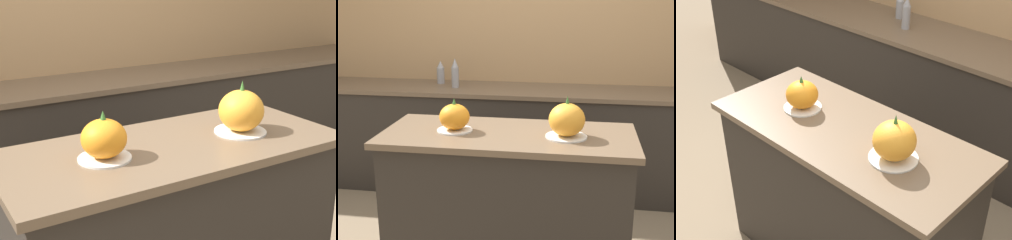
{
  "view_description": "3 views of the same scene",
  "coord_description": "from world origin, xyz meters",
  "views": [
    {
      "loc": [
        -0.93,
        -1.49,
        1.59
      ],
      "look_at": [
        -0.05,
        -0.04,
        1.06
      ],
      "focal_mm": 50.0,
      "sensor_mm": 36.0,
      "label": 1
    },
    {
      "loc": [
        0.39,
        -2.44,
        1.69
      ],
      "look_at": [
        -0.0,
        -0.04,
        1.02
      ],
      "focal_mm": 50.0,
      "sensor_mm": 36.0,
      "label": 2
    },
    {
      "loc": [
        1.32,
        -1.39,
        2.17
      ],
      "look_at": [
        0.01,
        -0.02,
        1.0
      ],
      "focal_mm": 50.0,
      "sensor_mm": 36.0,
      "label": 3
    }
  ],
  "objects": [
    {
      "name": "back_counter",
      "position": [
        0.0,
        1.4,
        0.45
      ],
      "size": [
        6.0,
        0.6,
        0.9
      ],
      "color": "#2D2823",
      "rests_on": "ground_plane"
    },
    {
      "name": "pumpkin_cake_right",
      "position": [
        0.32,
        -0.03,
        1.03
      ],
      "size": [
        0.22,
        0.22,
        0.23
      ],
      "color": "white",
      "rests_on": "kitchen_island"
    },
    {
      "name": "wall_back",
      "position": [
        0.0,
        1.73,
        1.25
      ],
      "size": [
        8.0,
        0.06,
        2.5
      ],
      "color": "tan",
      "rests_on": "ground_plane"
    },
    {
      "name": "pumpkin_cake_left",
      "position": [
        -0.3,
        -0.01,
        1.01
      ],
      "size": [
        0.2,
        0.2,
        0.19
      ],
      "color": "white",
      "rests_on": "kitchen_island"
    }
  ]
}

